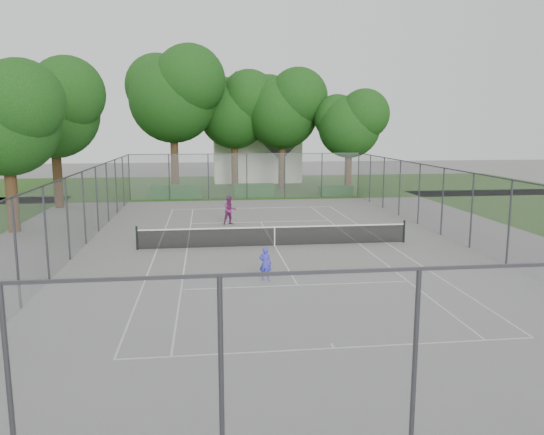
{
  "coord_description": "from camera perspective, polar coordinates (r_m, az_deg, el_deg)",
  "views": [
    {
      "loc": [
        -3.16,
        -24.4,
        5.62
      ],
      "look_at": [
        0.0,
        1.0,
        1.2
      ],
      "focal_mm": 35.0,
      "sensor_mm": 36.0,
      "label": 1
    }
  ],
  "objects": [
    {
      "name": "court_markings",
      "position": [
        25.23,
        0.28,
        -3.06
      ],
      "size": [
        11.03,
        23.83,
        0.01
      ],
      "color": "silver",
      "rests_on": "ground"
    },
    {
      "name": "tree_far_left",
      "position": [
        47.44,
        -10.52,
        13.18
      ],
      "size": [
        8.65,
        7.9,
        12.44
      ],
      "color": "#3B2615",
      "rests_on": "ground"
    },
    {
      "name": "girl_player",
      "position": [
        19.51,
        -0.72,
        -5.01
      ],
      "size": [
        0.53,
        0.43,
        1.27
      ],
      "primitive_type": "imported",
      "rotation": [
        0.0,
        0.0,
        2.83
      ],
      "color": "#3A39D9",
      "rests_on": "ground"
    },
    {
      "name": "tree_far_right",
      "position": [
        46.23,
        8.44,
        10.16
      ],
      "size": [
        6.08,
        5.55,
        8.73
      ],
      "color": "#3B2615",
      "rests_on": "ground"
    },
    {
      "name": "perimeter_fence",
      "position": [
        24.89,
        0.28,
        0.99
      ],
      "size": [
        18.08,
        34.08,
        3.52
      ],
      "color": "#38383D",
      "rests_on": "ground"
    },
    {
      "name": "tree_side_back",
      "position": [
        39.61,
        -22.42,
        11.12
      ],
      "size": [
        7.12,
        6.5,
        10.23
      ],
      "color": "#3B2615",
      "rests_on": "ground"
    },
    {
      "name": "hedge_mid",
      "position": [
        42.98,
        -1.92,
        2.96
      ],
      "size": [
        3.23,
        0.92,
        1.02
      ],
      "primitive_type": "cube",
      "color": "#194E1B",
      "rests_on": "ground"
    },
    {
      "name": "woman_player",
      "position": [
        30.67,
        -4.57,
        0.77
      ],
      "size": [
        0.94,
        0.82,
        1.65
      ],
      "primitive_type": "imported",
      "rotation": [
        0.0,
        0.0,
        0.27
      ],
      "color": "#762761",
      "rests_on": "ground"
    },
    {
      "name": "tree_side_front",
      "position": [
        31.25,
        -26.68,
        9.82
      ],
      "size": [
        6.27,
        5.73,
        9.02
      ],
      "color": "#3B2615",
      "rests_on": "ground"
    },
    {
      "name": "tree_far_midleft",
      "position": [
        49.51,
        -3.99,
        11.74
      ],
      "size": [
        7.41,
        6.77,
        10.65
      ],
      "color": "#3B2615",
      "rests_on": "ground"
    },
    {
      "name": "house",
      "position": [
        55.48,
        -1.77,
        8.48
      ],
      "size": [
        8.68,
        6.73,
        10.81
      ],
      "color": "white",
      "rests_on": "ground"
    },
    {
      "name": "grass_far",
      "position": [
        50.81,
        -3.49,
        3.43
      ],
      "size": [
        60.0,
        20.0,
        0.0
      ],
      "primitive_type": "cube",
      "color": "#224413",
      "rests_on": "ground"
    },
    {
      "name": "hedge_right",
      "position": [
        43.83,
        6.87,
        2.88
      ],
      "size": [
        2.65,
        0.97,
        0.79
      ],
      "primitive_type": "cube",
      "color": "#194E1B",
      "rests_on": "ground"
    },
    {
      "name": "tree_far_midright",
      "position": [
        48.4,
        1.21,
        11.87
      ],
      "size": [
        7.47,
        6.82,
        10.73
      ],
      "color": "#3B2615",
      "rests_on": "ground"
    },
    {
      "name": "hedge_left",
      "position": [
        42.69,
        -10.21,
        2.76
      ],
      "size": [
        4.04,
        1.21,
        1.01
      ],
      "primitive_type": "cube",
      "color": "#194E1B",
      "rests_on": "ground"
    },
    {
      "name": "tennis_net",
      "position": [
        25.12,
        0.28,
        -1.93
      ],
      "size": [
        12.87,
        0.1,
        1.1
      ],
      "color": "black",
      "rests_on": "ground"
    },
    {
      "name": "ground",
      "position": [
        25.23,
        0.28,
        -3.07
      ],
      "size": [
        120.0,
        120.0,
        0.0
      ],
      "primitive_type": "plane",
      "color": "slate",
      "rests_on": "ground"
    }
  ]
}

